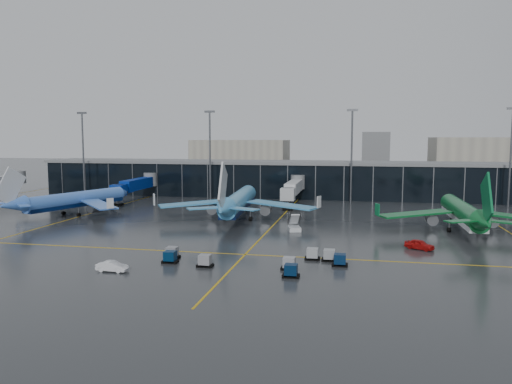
% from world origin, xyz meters
% --- Properties ---
extents(ground, '(600.00, 600.00, 0.00)m').
position_xyz_m(ground, '(0.00, 0.00, 0.00)').
color(ground, '#282B2D').
rests_on(ground, ground).
extents(terminal_pier, '(142.00, 17.00, 10.70)m').
position_xyz_m(terminal_pier, '(0.00, 62.00, 5.42)').
color(terminal_pier, black).
rests_on(terminal_pier, ground).
extents(jet_bridges, '(94.00, 27.50, 7.20)m').
position_xyz_m(jet_bridges, '(-35.00, 42.99, 4.55)').
color(jet_bridges, '#595B60').
rests_on(jet_bridges, ground).
extents(flood_masts, '(203.00, 0.50, 25.50)m').
position_xyz_m(flood_masts, '(5.00, 50.00, 13.81)').
color(flood_masts, '#595B60').
rests_on(flood_masts, ground).
extents(distant_hangars, '(260.00, 71.00, 22.00)m').
position_xyz_m(distant_hangars, '(49.94, 270.08, 8.79)').
color(distant_hangars, '#B2AD99').
rests_on(distant_hangars, ground).
extents(taxi_lines, '(220.00, 120.00, 0.02)m').
position_xyz_m(taxi_lines, '(10.00, 10.61, 0.01)').
color(taxi_lines, gold).
rests_on(taxi_lines, ground).
extents(airliner_arkefly, '(42.03, 44.94, 11.32)m').
position_xyz_m(airliner_arkefly, '(-36.95, 15.91, 5.66)').
color(airliner_arkefly, '#457CE3').
rests_on(airliner_arkefly, ground).
extents(airliner_klm_near, '(39.61, 44.24, 12.74)m').
position_xyz_m(airliner_klm_near, '(1.30, 17.27, 6.37)').
color(airliner_klm_near, '#429EDB').
rests_on(airliner_klm_near, ground).
extents(airliner_aer_lingus, '(33.79, 38.44, 11.78)m').
position_xyz_m(airliner_aer_lingus, '(46.49, 12.36, 5.89)').
color(airliner_aer_lingus, '#0B642A').
rests_on(airliner_aer_lingus, ground).
extents(baggage_carts, '(26.78, 11.33, 1.70)m').
position_xyz_m(baggage_carts, '(13.83, -20.61, 0.76)').
color(baggage_carts, black).
rests_on(baggage_carts, ground).
extents(mobile_airstair, '(2.99, 3.68, 3.45)m').
position_xyz_m(mobile_airstair, '(14.97, 5.91, 0.77)').
color(mobile_airstair, silver).
rests_on(mobile_airstair, ground).
extents(service_van_red, '(4.93, 3.98, 1.58)m').
position_xyz_m(service_van_red, '(36.60, -6.01, 0.79)').
color(service_van_red, '#B90F0E').
rests_on(service_van_red, ground).
extents(service_van_white, '(4.31, 1.60, 1.41)m').
position_xyz_m(service_van_white, '(-5.29, -28.04, 0.70)').
color(service_van_white, white).
rests_on(service_van_white, ground).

